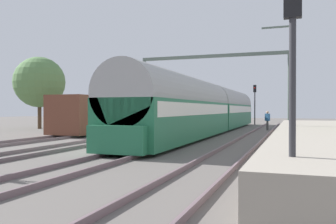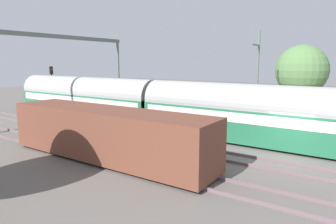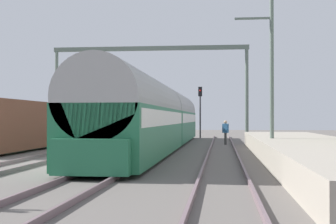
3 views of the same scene
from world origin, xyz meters
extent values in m
plane|color=#615B57|center=(0.00, 0.00, 0.00)|extent=(120.00, 120.00, 0.00)
cube|color=#6D585E|center=(-6.68, 0.00, 0.08)|extent=(0.08, 60.00, 0.16)
cube|color=#6D585E|center=(-5.25, 0.00, 0.08)|extent=(0.08, 60.00, 0.16)
cube|color=#6D585E|center=(-2.71, 0.00, 0.08)|extent=(0.08, 60.00, 0.16)
cube|color=#6D585E|center=(-1.27, 0.00, 0.08)|extent=(0.08, 60.00, 0.16)
cube|color=#6D585E|center=(1.27, 0.00, 0.08)|extent=(0.08, 60.00, 0.16)
cube|color=#6D585E|center=(2.71, 0.00, 0.08)|extent=(0.08, 60.00, 0.16)
cube|color=#6D585E|center=(5.25, 0.00, 0.08)|extent=(0.08, 60.00, 0.16)
cube|color=#6D585E|center=(6.68, 0.00, 0.08)|extent=(0.08, 60.00, 0.16)
cube|color=#A39989|center=(9.78, 2.00, 0.45)|extent=(4.40, 28.00, 0.90)
cube|color=#236B47|center=(1.99, 2.76, 1.26)|extent=(2.90, 16.00, 2.20)
cube|color=silver|center=(1.99, 2.76, 1.89)|extent=(2.93, 15.36, 0.64)
cylinder|color=#9F9F9F|center=(1.99, 2.76, 2.56)|extent=(2.84, 16.00, 2.84)
cube|color=#236B47|center=(1.99, 19.11, 1.26)|extent=(2.90, 16.00, 2.20)
cube|color=silver|center=(1.99, 19.11, 1.89)|extent=(2.93, 15.36, 0.64)
cylinder|color=#9F9F9F|center=(1.99, 19.11, 2.56)|extent=(2.84, 16.00, 2.84)
cube|color=brown|center=(-5.96, 8.33, 1.51)|extent=(2.80, 13.00, 2.70)
cube|color=black|center=(-5.96, 8.33, 0.21)|extent=(2.52, 11.96, 0.10)
cylinder|color=#3B3B3B|center=(6.20, 15.19, 0.42)|extent=(0.24, 0.24, 0.85)
cube|color=#285684|center=(6.20, 15.19, 1.17)|extent=(0.47, 0.40, 0.64)
sphere|color=tan|center=(6.20, 15.19, 1.61)|extent=(0.24, 0.24, 0.24)
cylinder|color=#2D2D33|center=(3.91, 26.90, 1.99)|extent=(0.14, 0.14, 3.98)
cube|color=black|center=(3.91, 26.90, 4.43)|extent=(0.36, 0.20, 0.90)
sphere|color=red|center=(3.91, 26.78, 4.52)|extent=(0.16, 0.16, 0.16)
cylinder|color=slate|center=(7.96, 20.30, 3.75)|extent=(0.28, 0.28, 7.50)
cube|color=slate|center=(0.00, 20.30, 7.68)|extent=(16.33, 0.24, 0.36)
cylinder|color=slate|center=(8.36, 4.49, 4.00)|extent=(0.20, 0.20, 8.00)
cube|color=slate|center=(7.46, 4.49, 6.80)|extent=(1.80, 0.10, 0.10)
cylinder|color=#4C3826|center=(14.36, 1.98, 1.36)|extent=(0.36, 0.36, 2.72)
sphere|color=#557D47|center=(14.36, 1.98, 4.59)|extent=(4.98, 4.98, 4.98)
camera|label=1|loc=(8.41, -17.67, 1.88)|focal=37.89mm
camera|label=2|loc=(-17.69, -3.53, 5.48)|focal=32.18mm
camera|label=3|loc=(5.90, -19.90, 1.88)|focal=52.50mm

